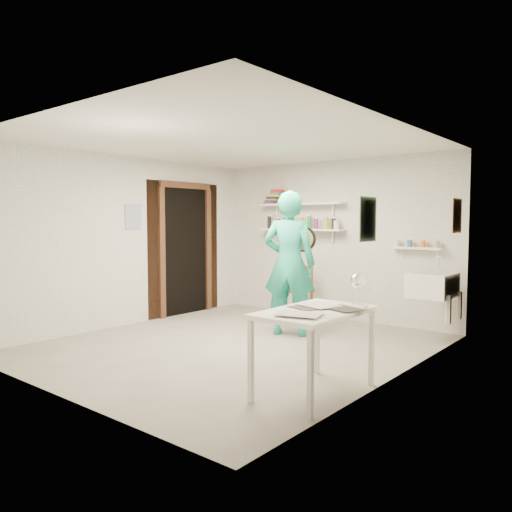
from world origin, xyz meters
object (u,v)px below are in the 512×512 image
Objects in this scene: belfast_sink at (433,285)px; wooden_chair at (296,290)px; man at (289,263)px; desk_lamp at (358,281)px; wall_clock at (303,239)px; work_table at (314,352)px.

wooden_chair is at bearing 176.06° from belfast_sink.
desk_lamp is (1.64, -1.25, 0.01)m from man.
man reaches higher than wall_clock.
man reaches higher than belfast_sink.
belfast_sink is 1.71m from wall_clock.
desk_lamp is at bearing -64.34° from wall_clock.
work_table is (1.46, -1.69, -0.57)m from man.
wall_clock reaches higher than desk_lamp.
wall_clock is at bearing -156.91° from belfast_sink.
desk_lamp reaches higher than work_table.
work_table is 0.75m from desk_lamp.
wall_clock is at bearing -36.27° from wooden_chair.
wall_clock is 1.30m from wooden_chair.
wooden_chair is 0.79× the size of work_table.
belfast_sink is 4.39× the size of desk_lamp.
belfast_sink is at bearing 10.36° from wooden_chair.
wall_clock reaches higher than wooden_chair.
wall_clock is (0.08, 0.20, 0.31)m from man.
belfast_sink is at bearing 87.51° from work_table.
man is at bearing -132.66° from wall_clock.
desk_lamp is (2.20, -2.24, 0.52)m from wooden_chair.
wooden_chair is (-0.56, 0.99, -0.51)m from man.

